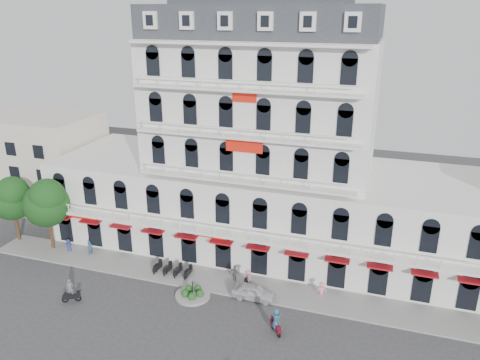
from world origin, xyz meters
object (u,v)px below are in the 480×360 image
at_px(rider_west, 70,291).
at_px(rider_center, 248,279).
at_px(rider_east, 276,321).
at_px(parked_car, 254,292).

xyz_separation_m(rider_west, rider_center, (14.37, 6.76, 0.01)).
bearing_deg(rider_east, parked_car, -0.96).
bearing_deg(rider_center, rider_west, -95.00).
height_order(parked_car, rider_west, rider_west).
xyz_separation_m(parked_car, rider_west, (-15.31, -5.53, 0.38)).
xyz_separation_m(parked_car, rider_east, (3.05, -4.01, 0.46)).
bearing_deg(rider_center, parked_car, 6.98).
distance_m(rider_west, rider_center, 15.88).
bearing_deg(rider_west, rider_east, -23.41).
xyz_separation_m(parked_car, rider_center, (-0.94, 1.23, 0.39)).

